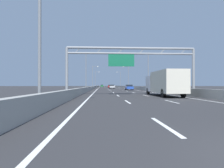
% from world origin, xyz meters
% --- Properties ---
extents(ground_plane, '(260.00, 260.00, 0.00)m').
position_xyz_m(ground_plane, '(0.00, 100.00, 0.00)').
color(ground_plane, '#2D2D30').
extents(lane_dash_left_0, '(0.16, 3.00, 0.01)m').
position_xyz_m(lane_dash_left_0, '(-1.80, 3.50, 0.01)').
color(lane_dash_left_0, white).
rests_on(lane_dash_left_0, ground_plane).
extents(lane_dash_left_1, '(0.16, 3.00, 0.01)m').
position_xyz_m(lane_dash_left_1, '(-1.80, 12.50, 0.01)').
color(lane_dash_left_1, white).
rests_on(lane_dash_left_1, ground_plane).
extents(lane_dash_left_2, '(0.16, 3.00, 0.01)m').
position_xyz_m(lane_dash_left_2, '(-1.80, 21.50, 0.01)').
color(lane_dash_left_2, white).
rests_on(lane_dash_left_2, ground_plane).
extents(lane_dash_left_3, '(0.16, 3.00, 0.01)m').
position_xyz_m(lane_dash_left_3, '(-1.80, 30.50, 0.01)').
color(lane_dash_left_3, white).
rests_on(lane_dash_left_3, ground_plane).
extents(lane_dash_left_4, '(0.16, 3.00, 0.01)m').
position_xyz_m(lane_dash_left_4, '(-1.80, 39.50, 0.01)').
color(lane_dash_left_4, white).
rests_on(lane_dash_left_4, ground_plane).
extents(lane_dash_left_5, '(0.16, 3.00, 0.01)m').
position_xyz_m(lane_dash_left_5, '(-1.80, 48.50, 0.01)').
color(lane_dash_left_5, white).
rests_on(lane_dash_left_5, ground_plane).
extents(lane_dash_left_6, '(0.16, 3.00, 0.01)m').
position_xyz_m(lane_dash_left_6, '(-1.80, 57.50, 0.01)').
color(lane_dash_left_6, white).
rests_on(lane_dash_left_6, ground_plane).
extents(lane_dash_left_7, '(0.16, 3.00, 0.01)m').
position_xyz_m(lane_dash_left_7, '(-1.80, 66.50, 0.01)').
color(lane_dash_left_7, white).
rests_on(lane_dash_left_7, ground_plane).
extents(lane_dash_left_8, '(0.16, 3.00, 0.01)m').
position_xyz_m(lane_dash_left_8, '(-1.80, 75.50, 0.01)').
color(lane_dash_left_8, white).
rests_on(lane_dash_left_8, ground_plane).
extents(lane_dash_left_9, '(0.16, 3.00, 0.01)m').
position_xyz_m(lane_dash_left_9, '(-1.80, 84.50, 0.01)').
color(lane_dash_left_9, white).
rests_on(lane_dash_left_9, ground_plane).
extents(lane_dash_left_10, '(0.16, 3.00, 0.01)m').
position_xyz_m(lane_dash_left_10, '(-1.80, 93.50, 0.01)').
color(lane_dash_left_10, white).
rests_on(lane_dash_left_10, ground_plane).
extents(lane_dash_left_11, '(0.16, 3.00, 0.01)m').
position_xyz_m(lane_dash_left_11, '(-1.80, 102.50, 0.01)').
color(lane_dash_left_11, white).
rests_on(lane_dash_left_11, ground_plane).
extents(lane_dash_left_12, '(0.16, 3.00, 0.01)m').
position_xyz_m(lane_dash_left_12, '(-1.80, 111.50, 0.01)').
color(lane_dash_left_12, white).
rests_on(lane_dash_left_12, ground_plane).
extents(lane_dash_left_13, '(0.16, 3.00, 0.01)m').
position_xyz_m(lane_dash_left_13, '(-1.80, 120.50, 0.01)').
color(lane_dash_left_13, white).
rests_on(lane_dash_left_13, ground_plane).
extents(lane_dash_left_14, '(0.16, 3.00, 0.01)m').
position_xyz_m(lane_dash_left_14, '(-1.80, 129.50, 0.01)').
color(lane_dash_left_14, white).
rests_on(lane_dash_left_14, ground_plane).
extents(lane_dash_left_15, '(0.16, 3.00, 0.01)m').
position_xyz_m(lane_dash_left_15, '(-1.80, 138.50, 0.01)').
color(lane_dash_left_15, white).
rests_on(lane_dash_left_15, ground_plane).
extents(lane_dash_left_16, '(0.16, 3.00, 0.01)m').
position_xyz_m(lane_dash_left_16, '(-1.80, 147.50, 0.01)').
color(lane_dash_left_16, white).
rests_on(lane_dash_left_16, ground_plane).
extents(lane_dash_left_17, '(0.16, 3.00, 0.01)m').
position_xyz_m(lane_dash_left_17, '(-1.80, 156.50, 0.01)').
color(lane_dash_left_17, white).
rests_on(lane_dash_left_17, ground_plane).
extents(lane_dash_right_1, '(0.16, 3.00, 0.01)m').
position_xyz_m(lane_dash_right_1, '(1.80, 12.50, 0.01)').
color(lane_dash_right_1, white).
rests_on(lane_dash_right_1, ground_plane).
extents(lane_dash_right_2, '(0.16, 3.00, 0.01)m').
position_xyz_m(lane_dash_right_2, '(1.80, 21.50, 0.01)').
color(lane_dash_right_2, white).
rests_on(lane_dash_right_2, ground_plane).
extents(lane_dash_right_3, '(0.16, 3.00, 0.01)m').
position_xyz_m(lane_dash_right_3, '(1.80, 30.50, 0.01)').
color(lane_dash_right_3, white).
rests_on(lane_dash_right_3, ground_plane).
extents(lane_dash_right_4, '(0.16, 3.00, 0.01)m').
position_xyz_m(lane_dash_right_4, '(1.80, 39.50, 0.01)').
color(lane_dash_right_4, white).
rests_on(lane_dash_right_4, ground_plane).
extents(lane_dash_right_5, '(0.16, 3.00, 0.01)m').
position_xyz_m(lane_dash_right_5, '(1.80, 48.50, 0.01)').
color(lane_dash_right_5, white).
rests_on(lane_dash_right_5, ground_plane).
extents(lane_dash_right_6, '(0.16, 3.00, 0.01)m').
position_xyz_m(lane_dash_right_6, '(1.80, 57.50, 0.01)').
color(lane_dash_right_6, white).
rests_on(lane_dash_right_6, ground_plane).
extents(lane_dash_right_7, '(0.16, 3.00, 0.01)m').
position_xyz_m(lane_dash_right_7, '(1.80, 66.50, 0.01)').
color(lane_dash_right_7, white).
rests_on(lane_dash_right_7, ground_plane).
extents(lane_dash_right_8, '(0.16, 3.00, 0.01)m').
position_xyz_m(lane_dash_right_8, '(1.80, 75.50, 0.01)').
color(lane_dash_right_8, white).
rests_on(lane_dash_right_8, ground_plane).
extents(lane_dash_right_9, '(0.16, 3.00, 0.01)m').
position_xyz_m(lane_dash_right_9, '(1.80, 84.50, 0.01)').
color(lane_dash_right_9, white).
rests_on(lane_dash_right_9, ground_plane).
extents(lane_dash_right_10, '(0.16, 3.00, 0.01)m').
position_xyz_m(lane_dash_right_10, '(1.80, 93.50, 0.01)').
color(lane_dash_right_10, white).
rests_on(lane_dash_right_10, ground_plane).
extents(lane_dash_right_11, '(0.16, 3.00, 0.01)m').
position_xyz_m(lane_dash_right_11, '(1.80, 102.50, 0.01)').
color(lane_dash_right_11, white).
rests_on(lane_dash_right_11, ground_plane).
extents(lane_dash_right_12, '(0.16, 3.00, 0.01)m').
position_xyz_m(lane_dash_right_12, '(1.80, 111.50, 0.01)').
color(lane_dash_right_12, white).
rests_on(lane_dash_right_12, ground_plane).
extents(lane_dash_right_13, '(0.16, 3.00, 0.01)m').
position_xyz_m(lane_dash_right_13, '(1.80, 120.50, 0.01)').
color(lane_dash_right_13, white).
rests_on(lane_dash_right_13, ground_plane).
extents(lane_dash_right_14, '(0.16, 3.00, 0.01)m').
position_xyz_m(lane_dash_right_14, '(1.80, 129.50, 0.01)').
color(lane_dash_right_14, white).
rests_on(lane_dash_right_14, ground_plane).
extents(lane_dash_right_15, '(0.16, 3.00, 0.01)m').
position_xyz_m(lane_dash_right_15, '(1.80, 138.50, 0.01)').
color(lane_dash_right_15, white).
rests_on(lane_dash_right_15, ground_plane).
extents(lane_dash_right_16, '(0.16, 3.00, 0.01)m').
position_xyz_m(lane_dash_right_16, '(1.80, 147.50, 0.01)').
color(lane_dash_right_16, white).
rests_on(lane_dash_right_16, ground_plane).
extents(lane_dash_right_17, '(0.16, 3.00, 0.01)m').
position_xyz_m(lane_dash_right_17, '(1.80, 156.50, 0.01)').
color(lane_dash_right_17, white).
rests_on(lane_dash_right_17, ground_plane).
extents(edge_line_left, '(0.16, 176.00, 0.01)m').
position_xyz_m(edge_line_left, '(-5.25, 88.00, 0.01)').
color(edge_line_left, white).
rests_on(edge_line_left, ground_plane).
extents(edge_line_right, '(0.16, 176.00, 0.01)m').
position_xyz_m(edge_line_right, '(5.25, 88.00, 0.01)').
color(edge_line_right, white).
rests_on(edge_line_right, ground_plane).
extents(barrier_left, '(0.45, 220.00, 0.95)m').
position_xyz_m(barrier_left, '(-6.90, 110.00, 0.47)').
color(barrier_left, '#9E9E99').
rests_on(barrier_left, ground_plane).
extents(barrier_right, '(0.45, 220.00, 0.95)m').
position_xyz_m(barrier_right, '(6.90, 110.00, 0.47)').
color(barrier_right, '#9E9E99').
rests_on(barrier_right, ground_plane).
extents(sign_gantry, '(17.10, 0.36, 6.36)m').
position_xyz_m(sign_gantry, '(-0.17, 21.95, 4.87)').
color(sign_gantry, gray).
rests_on(sign_gantry, ground_plane).
extents(streetlamp_left_near, '(2.58, 0.28, 9.50)m').
position_xyz_m(streetlamp_left_near, '(-7.47, 9.11, 5.40)').
color(streetlamp_left_near, slate).
rests_on(streetlamp_left_near, ground_plane).
extents(streetlamp_left_mid, '(2.58, 0.28, 9.50)m').
position_xyz_m(streetlamp_left_mid, '(-7.47, 43.85, 5.40)').
color(streetlamp_left_mid, slate).
rests_on(streetlamp_left_mid, ground_plane).
extents(streetlamp_right_mid, '(2.58, 0.28, 9.50)m').
position_xyz_m(streetlamp_right_mid, '(7.47, 43.85, 5.40)').
color(streetlamp_right_mid, slate).
rests_on(streetlamp_right_mid, ground_plane).
extents(streetlamp_left_far, '(2.58, 0.28, 9.50)m').
position_xyz_m(streetlamp_left_far, '(-7.47, 78.59, 5.40)').
color(streetlamp_left_far, slate).
rests_on(streetlamp_left_far, ground_plane).
extents(streetlamp_right_far, '(2.58, 0.28, 9.50)m').
position_xyz_m(streetlamp_right_far, '(7.47, 78.59, 5.40)').
color(streetlamp_right_far, slate).
rests_on(streetlamp_right_far, ground_plane).
extents(streetlamp_left_distant, '(2.58, 0.28, 9.50)m').
position_xyz_m(streetlamp_left_distant, '(-7.47, 113.34, 5.40)').
color(streetlamp_left_distant, slate).
rests_on(streetlamp_left_distant, ground_plane).
extents(streetlamp_right_distant, '(2.58, 0.28, 9.50)m').
position_xyz_m(streetlamp_right_distant, '(7.47, 113.34, 5.40)').
color(streetlamp_right_distant, slate).
rests_on(streetlamp_right_distant, ground_plane).
extents(white_car, '(1.83, 4.54, 1.46)m').
position_xyz_m(white_car, '(3.41, 115.01, 0.75)').
color(white_car, silver).
rests_on(white_car, ground_plane).
extents(silver_car, '(1.79, 4.41, 1.46)m').
position_xyz_m(silver_car, '(0.02, 68.94, 0.76)').
color(silver_car, '#A8ADB2').
rests_on(silver_car, ground_plane).
extents(blue_car, '(1.77, 4.31, 1.45)m').
position_xyz_m(blue_car, '(3.44, 47.37, 0.75)').
color(blue_car, '#2347AD').
rests_on(blue_car, ground_plane).
extents(green_car, '(1.87, 4.25, 1.53)m').
position_xyz_m(green_car, '(-3.60, 122.54, 0.77)').
color(green_car, '#1E7A38').
rests_on(green_car, ground_plane).
extents(red_car, '(1.76, 4.70, 1.45)m').
position_xyz_m(red_car, '(-0.06, 84.68, 0.76)').
color(red_car, red).
rests_on(red_car, ground_plane).
extents(box_truck, '(2.48, 8.92, 3.01)m').
position_xyz_m(box_truck, '(3.81, 20.14, 1.67)').
color(box_truck, silver).
rests_on(box_truck, ground_plane).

